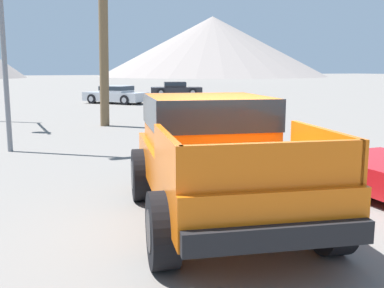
# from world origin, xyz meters

# --- Properties ---
(ground_plane) EXTENTS (320.00, 320.00, 0.00)m
(ground_plane) POSITION_xyz_m (0.00, 0.00, 0.00)
(ground_plane) COLOR slate
(orange_pickup_truck) EXTENTS (3.20, 5.08, 1.84)m
(orange_pickup_truck) POSITION_xyz_m (-0.25, 0.23, 1.05)
(orange_pickup_truck) COLOR orange
(orange_pickup_truck) RESTS_ON ground_plane
(parked_car_silver) EXTENTS (3.98, 4.31, 1.18)m
(parked_car_silver) POSITION_xyz_m (4.48, 23.39, 0.60)
(parked_car_silver) COLOR #B7BABF
(parked_car_silver) RESTS_ON ground_plane
(parked_car_dark) EXTENTS (4.63, 3.10, 1.19)m
(parked_car_dark) POSITION_xyz_m (11.36, 29.56, 0.61)
(parked_car_dark) COLOR #232328
(parked_car_dark) RESTS_ON ground_plane
(distant_mountain_range) EXTENTS (182.68, 66.95, 19.87)m
(distant_mountain_range) POSITION_xyz_m (1.58, 114.08, 9.04)
(distant_mountain_range) COLOR gray
(distant_mountain_range) RESTS_ON ground_plane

